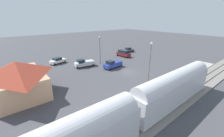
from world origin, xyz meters
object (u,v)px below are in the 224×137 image
station_building (18,78)px  light_pole_lot_center (100,47)px  passenger_train (133,109)px  pickup_blue (113,64)px  pedestrian_waiting_far (145,90)px  light_pole_near_platform (150,59)px  pedestrian_on_platform (179,76)px  sedan_white (58,61)px  sedan_charcoal (128,50)px  pickup_silver (84,63)px  suv_maroon (123,53)px

station_building → light_pole_lot_center: light_pole_lot_center is taller
passenger_train → pickup_blue: passenger_train is taller
pedestrian_waiting_far → light_pole_near_platform: (3.00, -4.95, 3.94)m
pedestrian_waiting_far → pickup_blue: (14.86, -5.37, -0.25)m
light_pole_near_platform → pedestrian_on_platform: bearing=-122.5°
passenger_train → sedan_white: passenger_train is taller
sedan_charcoal → light_pole_lot_center: (-5.50, 16.89, 4.03)m
light_pole_lot_center → pickup_blue: bearing=-175.2°
station_building → light_pole_near_platform: size_ratio=1.42×
pedestrian_waiting_far → light_pole_near_platform: 7.00m
station_building → pedestrian_waiting_far: 21.33m
pickup_blue → light_pole_lot_center: 6.50m
pickup_silver → station_building: bearing=111.7°
pickup_blue → sedan_charcoal: (10.70, -16.46, -0.15)m
pickup_blue → sedan_white: pickup_blue is taller
pickup_blue → light_pole_near_platform: (-11.86, 0.42, 4.20)m
pickup_silver → pedestrian_waiting_far: bearing=-180.0°
light_pole_near_platform → light_pole_lot_center: bearing=0.1°
suv_maroon → light_pole_near_platform: bearing=150.2°
pedestrian_waiting_far → light_pole_lot_center: bearing=-13.8°
pickup_silver → sedan_white: 8.80m
station_building → passenger_train: bearing=-154.0°
passenger_train → pedestrian_waiting_far: size_ratio=20.83×
pickup_silver → suv_maroon: size_ratio=1.12×
station_building → light_pole_lot_center: bearing=-74.2°
pickup_silver → sedan_white: pickup_silver is taller
pickup_silver → sedan_charcoal: (5.07, -21.84, -0.15)m
passenger_train → station_building: 20.03m
pedestrian_on_platform → sedan_white: (28.50, 15.18, -0.40)m
pedestrian_waiting_far → passenger_train: bearing=118.4°
passenger_train → pedestrian_on_platform: bearing=-79.5°
pedestrian_waiting_far → sedan_charcoal: (25.56, -21.83, -0.40)m
light_pole_near_platform → light_pole_lot_center: light_pole_near_platform is taller
passenger_train → pedestrian_on_platform: size_ratio=20.83×
pedestrian_waiting_far → suv_maroon: size_ratio=0.34×
pedestrian_on_platform → suv_maroon: bearing=-13.1°
passenger_train → light_pole_lot_center: bearing=-26.6°
pickup_silver → light_pole_near_platform: (-17.49, -4.96, 4.20)m
station_building → pickup_blue: (0.66, -21.18, -2.06)m
suv_maroon → pickup_blue: bearing=123.4°
pickup_blue → sedan_white: size_ratio=1.15×
sedan_charcoal → pedestrian_waiting_far: bearing=139.5°
suv_maroon → light_pole_lot_center: size_ratio=0.65×
station_building → suv_maroon: bearing=-76.7°
pickup_silver → sedan_white: bearing=32.1°
light_pole_near_platform → suv_maroon: bearing=-29.8°
station_building → pedestrian_on_platform: size_ratio=6.97×
pickup_silver → suv_maroon: (1.16, -15.66, 0.12)m
light_pole_lot_center → light_pole_near_platform: bearing=-179.9°
pedestrian_waiting_far → sedan_white: pedestrian_waiting_far is taller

